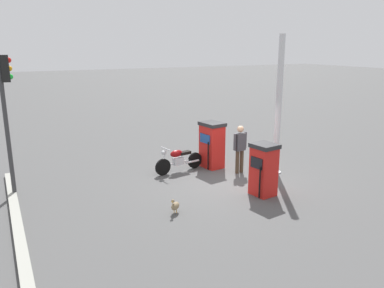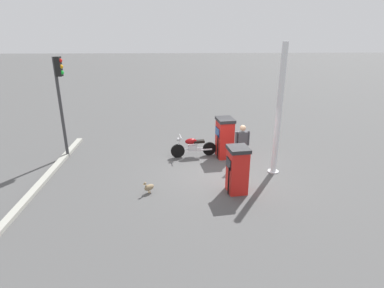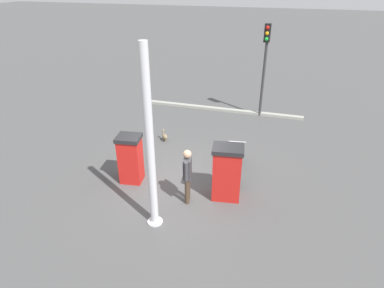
% 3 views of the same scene
% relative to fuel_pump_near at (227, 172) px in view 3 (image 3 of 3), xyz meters
% --- Properties ---
extents(ground_plane, '(120.00, 120.00, 0.00)m').
position_rel_fuel_pump_near_xyz_m(ground_plane, '(0.31, 1.48, -0.83)').
color(ground_plane, '#4C4C4C').
extents(fuel_pump_near, '(0.76, 0.93, 1.63)m').
position_rel_fuel_pump_near_xyz_m(fuel_pump_near, '(0.00, 0.00, 0.00)').
color(fuel_pump_near, red).
rests_on(fuel_pump_near, ground).
extents(fuel_pump_far, '(0.72, 0.78, 1.54)m').
position_rel_fuel_pump_near_xyz_m(fuel_pump_far, '(0.00, 2.97, -0.05)').
color(fuel_pump_far, red).
rests_on(fuel_pump_far, ground).
extents(motorcycle_near_pump, '(1.88, 0.56, 0.92)m').
position_rel_fuel_pump_near_xyz_m(motorcycle_near_pump, '(1.28, -0.06, -0.39)').
color(motorcycle_near_pump, black).
rests_on(motorcycle_near_pump, ground).
extents(attendant_person, '(0.58, 0.26, 1.64)m').
position_rel_fuel_pump_near_xyz_m(attendant_person, '(-0.52, 0.99, 0.11)').
color(attendant_person, '#473828').
rests_on(attendant_person, ground).
extents(wandering_duck, '(0.38, 0.37, 0.44)m').
position_rel_fuel_pump_near_xyz_m(wandering_duck, '(2.82, 2.96, -0.62)').
color(wandering_duck, '#847051').
rests_on(wandering_duck, ground).
extents(roadside_traffic_light, '(0.38, 0.25, 4.00)m').
position_rel_fuel_pump_near_xyz_m(roadside_traffic_light, '(6.38, -0.27, 1.88)').
color(roadside_traffic_light, '#38383A').
rests_on(roadside_traffic_light, ground).
extents(canopy_support_pole, '(0.40, 0.40, 4.60)m').
position_rel_fuel_pump_near_xyz_m(canopy_support_pole, '(-1.62, 1.54, 1.39)').
color(canopy_support_pole, silver).
rests_on(canopy_support_pole, ground).
extents(road_edge_kerb, '(0.24, 7.38, 0.12)m').
position_rel_fuel_pump_near_xyz_m(road_edge_kerb, '(6.53, 1.48, -0.77)').
color(road_edge_kerb, '#9E9E93').
rests_on(road_edge_kerb, ground).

